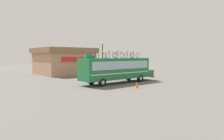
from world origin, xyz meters
TOP-DOWN VIEW (x-y plane):
  - ground_plane at (0.00, 0.00)m, footprint 120.00×120.00m
  - bus at (0.22, 0.00)m, footprint 11.05×2.50m
  - luggage_bag_1 at (-3.97, 0.30)m, footprint 0.71×0.44m
  - luggage_bag_2 at (-3.28, 0.35)m, footprint 0.48×0.35m
  - rooftop_bicycle_1 at (-2.67, -0.36)m, footprint 1.71×0.44m
  - rooftop_bicycle_2 at (-1.08, -0.32)m, footprint 1.75×0.44m
  - rooftop_bicycle_3 at (0.57, 0.09)m, footprint 1.70×0.44m
  - rooftop_bicycle_4 at (2.09, -0.12)m, footprint 1.75×0.44m
  - rooftop_bicycle_5 at (3.78, 0.35)m, footprint 1.73×0.44m
  - roadside_building at (0.94, 15.89)m, footprint 9.46×9.54m
  - traffic_cone at (-0.78, -4.24)m, footprint 0.33×0.33m
  - street_lamp at (1.25, 4.39)m, footprint 0.35×0.35m

SIDE VIEW (x-z plane):
  - ground_plane at x=0.00m, z-range 0.00..0.00m
  - traffic_cone at x=-0.78m, z-range 0.00..0.68m
  - bus at x=0.22m, z-range 0.23..3.36m
  - roadside_building at x=0.94m, z-range 0.06..4.89m
  - luggage_bag_2 at x=-3.28m, z-range 3.12..3.42m
  - luggage_bag_1 at x=-3.97m, z-range 3.12..3.59m
  - street_lamp at x=1.25m, z-range 0.66..6.06m
  - rooftop_bicycle_1 at x=-2.67m, z-range 3.06..3.91m
  - rooftop_bicycle_4 at x=2.09m, z-range 3.05..3.95m
  - rooftop_bicycle_2 at x=-1.08m, z-range 3.05..3.96m
  - rooftop_bicycle_3 at x=0.57m, z-range 3.04..3.99m
  - rooftop_bicycle_5 at x=3.78m, z-range 3.04..4.00m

